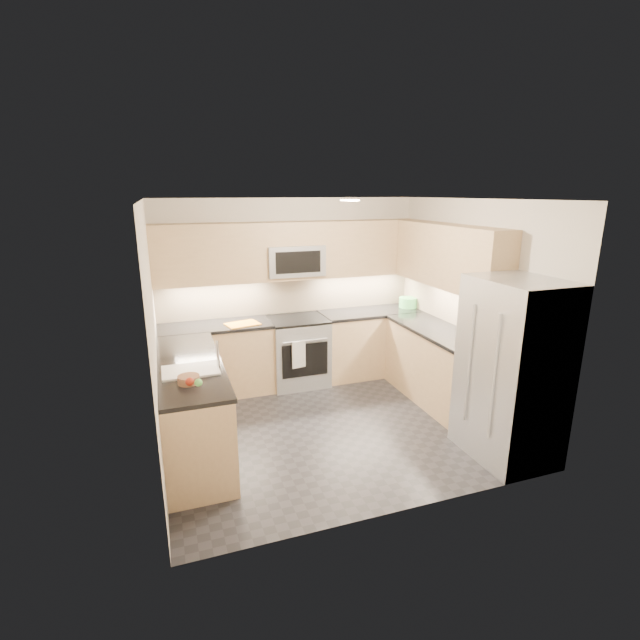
{
  "coord_description": "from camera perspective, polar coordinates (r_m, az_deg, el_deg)",
  "views": [
    {
      "loc": [
        -1.69,
        -4.5,
        2.57
      ],
      "look_at": [
        0.0,
        0.35,
        1.15
      ],
      "focal_mm": 26.0,
      "sensor_mm": 36.0,
      "label": 1
    }
  ],
  "objects": [
    {
      "name": "wall_left",
      "position": [
        4.69,
        -19.78,
        -1.83
      ],
      "size": [
        0.02,
        3.2,
        2.5
      ],
      "primitive_type": "cube",
      "color": "beige",
      "rests_on": "floor"
    },
    {
      "name": "base_cab_right",
      "position": [
        6.02,
        14.33,
        -5.66
      ],
      "size": [
        0.6,
        1.7,
        0.9
      ],
      "primitive_type": "cube",
      "color": "tan",
      "rests_on": "floor"
    },
    {
      "name": "refrigerator",
      "position": [
        4.88,
        22.56,
        -5.78
      ],
      "size": [
        0.7,
        0.9,
        1.8
      ],
      "primitive_type": "cube",
      "color": "#ADB0B5",
      "rests_on": "floor"
    },
    {
      "name": "backsplash_back",
      "position": [
        6.47,
        -3.64,
        3.16
      ],
      "size": [
        3.6,
        0.01,
        0.51
      ],
      "primitive_type": "cube",
      "color": "tan",
      "rests_on": "wall_back"
    },
    {
      "name": "sink_basin",
      "position": [
        4.57,
        -15.58,
        -6.82
      ],
      "size": [
        0.52,
        0.38,
        0.16
      ],
      "primitive_type": "cube",
      "color": "white",
      "rests_on": "base_cab_peninsula"
    },
    {
      "name": "backsplash_right",
      "position": [
        6.2,
        15.55,
        2.09
      ],
      "size": [
        0.01,
        2.3,
        0.51
      ],
      "primitive_type": "cube",
      "color": "tan",
      "rests_on": "wall_right"
    },
    {
      "name": "fruit_apple",
      "position": [
        4.01,
        -15.75,
        -7.32
      ],
      "size": [
        0.07,
        0.07,
        0.07
      ],
      "primitive_type": "sphere",
      "color": "#A12412",
      "rests_on": "fruit_basket"
    },
    {
      "name": "wall_right",
      "position": [
        5.84,
        18.11,
        1.63
      ],
      "size": [
        0.02,
        3.2,
        2.5
      ],
      "primitive_type": "cube",
      "color": "beige",
      "rests_on": "floor"
    },
    {
      "name": "gas_range",
      "position": [
        6.37,
        -2.74,
        -3.93
      ],
      "size": [
        0.76,
        0.65,
        0.91
      ],
      "primitive_type": "cube",
      "color": "#A4A8AC",
      "rests_on": "floor"
    },
    {
      "name": "oven_handle",
      "position": [
        5.97,
        -1.82,
        -2.59
      ],
      "size": [
        0.6,
        0.02,
        0.02
      ],
      "primitive_type": "cylinder",
      "rotation": [
        0.0,
        1.57,
        0.0
      ],
      "color": "#B2B5BA",
      "rests_on": "gas_range"
    },
    {
      "name": "countertop_back_right",
      "position": [
        6.63,
        6.2,
        0.98
      ],
      "size": [
        1.42,
        0.63,
        0.04
      ],
      "primitive_type": "cube",
      "color": "black",
      "rests_on": "base_cab_back_right"
    },
    {
      "name": "base_cab_back_left",
      "position": [
        6.2,
        -12.55,
        -4.91
      ],
      "size": [
        1.42,
        0.6,
        0.9
      ],
      "primitive_type": "cube",
      "color": "tan",
      "rests_on": "floor"
    },
    {
      "name": "base_cab_back_right",
      "position": [
        6.77,
        6.09,
        -2.88
      ],
      "size": [
        1.42,
        0.6,
        0.9
      ],
      "primitive_type": "cube",
      "color": "tan",
      "rests_on": "floor"
    },
    {
      "name": "dish_towel_check",
      "position": [
        5.98,
        -2.63,
        -4.29
      ],
      "size": [
        0.19,
        0.05,
        0.35
      ],
      "primitive_type": "cube",
      "rotation": [
        0.0,
        0.0,
        0.18
      ],
      "color": "silver",
      "rests_on": "oven_handle"
    },
    {
      "name": "oven_door_glass",
      "position": [
        6.08,
        -1.85,
        -4.95
      ],
      "size": [
        0.62,
        0.02,
        0.45
      ],
      "primitive_type": "cube",
      "color": "black",
      "rests_on": "gas_range"
    },
    {
      "name": "countertop_right",
      "position": [
        5.87,
        14.63,
        -1.37
      ],
      "size": [
        0.63,
        1.7,
        0.04
      ],
      "primitive_type": "cube",
      "color": "black",
      "rests_on": "base_cab_right"
    },
    {
      "name": "cutting_board",
      "position": [
        5.99,
        -9.51,
        -0.49
      ],
      "size": [
        0.46,
        0.37,
        0.01
      ],
      "primitive_type": "cube",
      "rotation": [
        0.0,
        0.0,
        0.24
      ],
      "color": "orange",
      "rests_on": "countertop_back_left"
    },
    {
      "name": "fridge_handle_right",
      "position": [
        4.77,
        17.84,
        -5.18
      ],
      "size": [
        0.02,
        0.02,
        1.2
      ],
      "primitive_type": "cylinder",
      "color": "#B2B5BA",
      "rests_on": "refrigerator"
    },
    {
      "name": "floor",
      "position": [
        5.45,
        1.24,
        -12.69
      ],
      "size": [
        3.6,
        3.2,
        0.0
      ],
      "primitive_type": "cube",
      "color": "#222227",
      "rests_on": "ground"
    },
    {
      "name": "upper_cab_back",
      "position": [
        6.2,
        -3.31,
        8.54
      ],
      "size": [
        3.6,
        0.35,
        0.75
      ],
      "primitive_type": "cube",
      "color": "tan",
      "rests_on": "wall_back"
    },
    {
      "name": "microwave_door",
      "position": [
        6.0,
        -2.68,
        7.11
      ],
      "size": [
        0.6,
        0.01,
        0.28
      ],
      "primitive_type": "cube",
      "color": "black",
      "rests_on": "microwave"
    },
    {
      "name": "fridge_handle_left",
      "position": [
        4.51,
        20.57,
        -6.64
      ],
      "size": [
        0.02,
        0.02,
        1.2
      ],
      "primitive_type": "cylinder",
      "color": "#B2B5BA",
      "rests_on": "refrigerator"
    },
    {
      "name": "countertop_peninsula",
      "position": [
        4.79,
        -15.83,
        -5.28
      ],
      "size": [
        0.63,
        2.0,
        0.04
      ],
      "primitive_type": "cube",
      "color": "black",
      "rests_on": "base_cab_peninsula"
    },
    {
      "name": "upper_cab_right",
      "position": [
        5.86,
        15.58,
        7.6
      ],
      "size": [
        0.35,
        1.95,
        0.75
      ],
      "primitive_type": "cube",
      "color": "tan",
      "rests_on": "wall_right"
    },
    {
      "name": "fruit_basket",
      "position": [
        4.28,
        -15.87,
        -7.06
      ],
      "size": [
        0.21,
        0.21,
        0.07
      ],
      "primitive_type": "cylinder",
      "rotation": [
        0.0,
        0.0,
        0.09
      ],
      "color": "#976546",
      "rests_on": "countertop_peninsula"
    },
    {
      "name": "utensil_bowl",
      "position": [
        6.89,
        10.77,
        2.14
      ],
      "size": [
        0.33,
        0.33,
        0.15
      ],
      "primitive_type": "cylinder",
      "rotation": [
        0.0,
        0.0,
        0.32
      ],
      "color": "#50BA58",
      "rests_on": "countertop_back_right"
    },
    {
      "name": "faucet",
      "position": [
        4.52,
        -12.47,
        -4.15
      ],
      "size": [
        0.03,
        0.03,
        0.28
      ],
      "primitive_type": "cylinder",
      "color": "silver",
      "rests_on": "countertop_peninsula"
    },
    {
      "name": "fruit_pear",
      "position": [
        3.97,
        -14.74,
        -7.47
      ],
      "size": [
        0.07,
        0.07,
        0.07
      ],
      "primitive_type": "sphere",
      "color": "#5FB94F",
      "rests_on": "fruit_basket"
    },
    {
      "name": "countertop_back_left",
      "position": [
        6.05,
        -12.8,
        -0.74
      ],
      "size": [
        1.42,
        0.63,
        0.04
      ],
      "primitive_type": "cube",
      "color": "black",
      "rests_on": "base_cab_back_left"
    },
    {
      "name": "ceiling",
      "position": [
        4.8,
        1.42,
        14.63
      ],
      "size": [
        3.6,
        3.2,
        0.02
      ],
      "primitive_type": "cube",
      "color": "beige",
      "rests_on": "wall_back"
    },
    {
      "name": "base_cab_peninsula",
      "position": [
        4.97,
        -15.43,
        -10.36
      ],
      "size": [
        0.6,
        2.0,
        0.9
      ],
      "primitive_type": "cube",
      "color": "tan",
      "rests_on": "floor"
    },
    {
      "name": "wall_back",
      "position": [
        6.46,
        -3.66,
        3.65
      ],
      "size": [
        3.6,
        0.02,
        2.5
      ],
      "primitive_type": "cube",
      "color": "beige",
      "rests_on": "floor"
    },
    {
      "name": "microwave",
      "position": [
        6.19,
        -3.22,
        7.37
      ],
      "size": [
        0.76,
        0.4,
        0.4
      ],
      "primitive_type": "cube",
      "color": "#93949A",
      "rests_on": "upper_cab_back"
    },
    {
      "name": "range_cooktop",
      "position": [
        6.24,
        -2.8,
        0.06
      ],
      "size": [
        0.76,
        0.65,
        0.03
      ],
      "primitive_type": "cube",
      "color": "black",
      "rests_on": "gas_range"
    },
    {
      "name": "wall_front",
      "position": [
        3.6,
        10.32,
        -6.29
      ],
      "size": [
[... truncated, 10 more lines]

